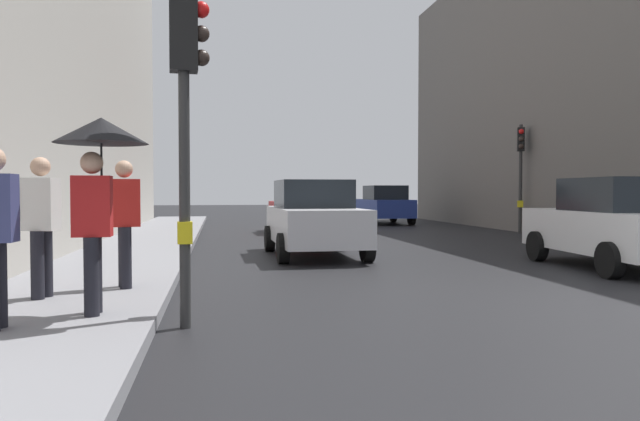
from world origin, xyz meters
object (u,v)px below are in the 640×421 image
object	(u,v)px
car_white_compact	(616,223)
pedestrian_with_black_backpack	(38,218)
traffic_light_near_left	(186,92)
pedestrian_with_umbrella	(98,160)
pedestrian_in_red_jacket	(125,218)
car_red_sedan	(301,209)
car_blue_van	(384,205)
traffic_light_mid_street	(521,159)
car_silver_hatchback	(314,218)

from	to	relation	value
car_white_compact	pedestrian_with_black_backpack	xyz separation A→B (m)	(-9.83, -2.60, 0.29)
traffic_light_near_left	pedestrian_with_black_backpack	bearing A→B (deg)	145.45
pedestrian_with_umbrella	pedestrian_with_black_backpack	size ratio (longest dim) A/B	1.21
pedestrian_with_black_backpack	pedestrian_in_red_jacket	xyz separation A→B (m)	(0.95, 0.68, -0.03)
car_white_compact	car_red_sedan	bearing A→B (deg)	113.18
car_blue_van	traffic_light_mid_street	bearing A→B (deg)	-67.16
traffic_light_mid_street	pedestrian_in_red_jacket	distance (m)	16.53
car_silver_hatchback	car_blue_van	bearing A→B (deg)	68.25
car_red_sedan	car_silver_hatchback	xyz separation A→B (m)	(-0.71, -7.72, 0.00)
car_blue_van	car_white_compact	bearing A→B (deg)	-89.83
car_silver_hatchback	car_white_compact	world-z (taller)	same
traffic_light_near_left	car_red_sedan	world-z (taller)	traffic_light_near_left
car_silver_hatchback	pedestrian_with_black_backpack	xyz separation A→B (m)	(-4.42, -5.84, 0.29)
traffic_light_mid_street	pedestrian_in_red_jacket	bearing A→B (deg)	-136.06
traffic_light_near_left	car_red_sedan	distance (m)	15.31
pedestrian_with_umbrella	pedestrian_in_red_jacket	xyz separation A→B (m)	(-0.01, 1.87, -0.71)
traffic_light_mid_street	car_silver_hatchback	distance (m)	10.61
car_blue_van	car_silver_hatchback	xyz separation A→B (m)	(-5.36, -13.44, 0.00)
traffic_light_near_left	car_silver_hatchback	world-z (taller)	traffic_light_near_left
car_white_compact	traffic_light_near_left	bearing A→B (deg)	-153.77
pedestrian_with_umbrella	car_white_compact	bearing A→B (deg)	23.13
car_white_compact	pedestrian_with_black_backpack	bearing A→B (deg)	-165.18
car_blue_van	pedestrian_with_black_backpack	xyz separation A→B (m)	(-9.78, -19.28, 0.29)
traffic_light_mid_street	car_blue_van	xyz separation A→B (m)	(-3.02, 7.18, -1.78)
car_white_compact	pedestrian_with_umbrella	bearing A→B (deg)	-156.87
pedestrian_in_red_jacket	car_white_compact	bearing A→B (deg)	12.19
car_silver_hatchback	pedestrian_with_umbrella	xyz separation A→B (m)	(-3.46, -7.03, 0.96)
pedestrian_in_red_jacket	traffic_light_near_left	bearing A→B (deg)	-64.47
traffic_light_near_left	car_white_compact	size ratio (longest dim) A/B	0.87
pedestrian_with_umbrella	car_red_sedan	bearing A→B (deg)	74.21
car_red_sedan	traffic_light_mid_street	bearing A→B (deg)	-10.81
traffic_light_near_left	car_silver_hatchback	bearing A→B (deg)	70.60
car_blue_van	car_red_sedan	bearing A→B (deg)	-129.12
car_red_sedan	pedestrian_with_umbrella	world-z (taller)	pedestrian_with_umbrella
pedestrian_with_umbrella	pedestrian_with_black_backpack	distance (m)	1.67
car_silver_hatchback	traffic_light_mid_street	bearing A→B (deg)	36.74
pedestrian_with_black_backpack	pedestrian_in_red_jacket	distance (m)	1.17
car_blue_van	pedestrian_in_red_jacket	world-z (taller)	pedestrian_in_red_jacket
traffic_light_near_left	traffic_light_mid_street	bearing A→B (deg)	50.89
traffic_light_mid_street	car_red_sedan	distance (m)	8.01
car_white_compact	pedestrian_with_umbrella	size ratio (longest dim) A/B	2.01
car_white_compact	pedestrian_in_red_jacket	size ratio (longest dim) A/B	2.42
car_silver_hatchback	pedestrian_in_red_jacket	world-z (taller)	pedestrian_in_red_jacket
traffic_light_near_left	pedestrian_with_umbrella	world-z (taller)	traffic_light_near_left
car_red_sedan	car_white_compact	world-z (taller)	same
pedestrian_with_umbrella	pedestrian_with_black_backpack	world-z (taller)	pedestrian_with_umbrella
traffic_light_mid_street	car_silver_hatchback	xyz separation A→B (m)	(-8.38, -6.26, -1.78)
car_blue_van	pedestrian_in_red_jacket	bearing A→B (deg)	-115.39
car_silver_hatchback	pedestrian_with_black_backpack	distance (m)	7.33
car_white_compact	pedestrian_with_black_backpack	size ratio (longest dim) A/B	2.42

